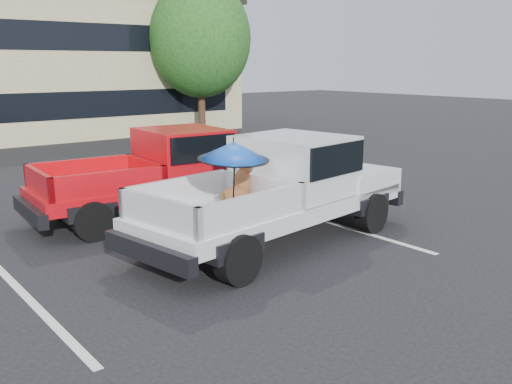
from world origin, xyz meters
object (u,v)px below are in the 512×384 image
silver_pickup (286,183)px  tree_back (66,38)px  red_pickup (176,168)px  tree_right (200,39)px

silver_pickup → tree_back: bearing=69.9°
tree_back → red_pickup: bearing=-104.5°
tree_right → tree_back: tree_back is taller
silver_pickup → red_pickup: size_ratio=1.06×
tree_back → red_pickup: (-5.04, -19.41, -3.42)m
tree_right → tree_back: 8.55m
tree_right → red_pickup: size_ratio=1.21×
tree_right → tree_back: (-3.00, 8.00, 0.20)m
tree_back → silver_pickup: (-4.42, -22.25, -3.36)m
silver_pickup → red_pickup: silver_pickup is taller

